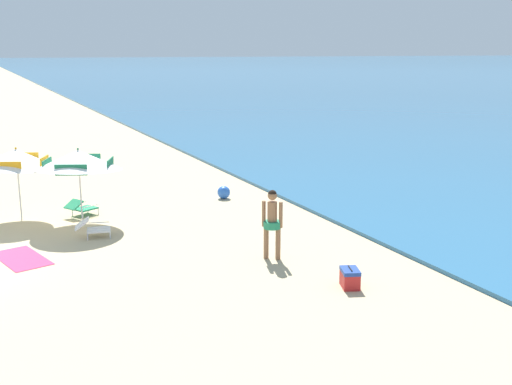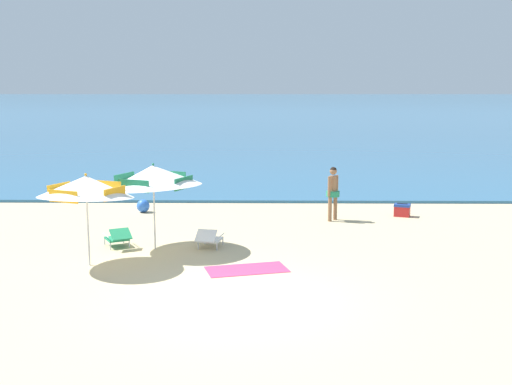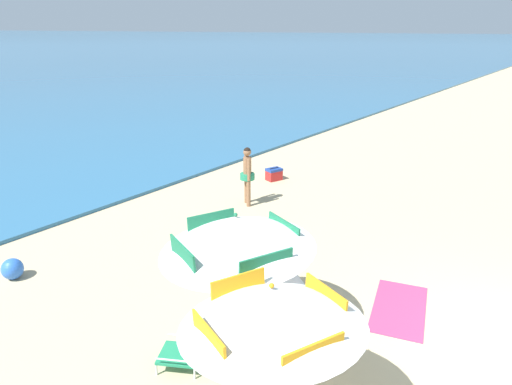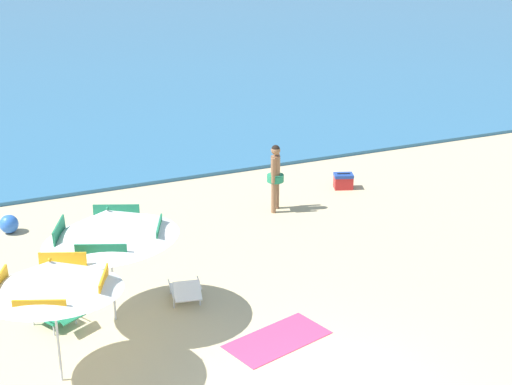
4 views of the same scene
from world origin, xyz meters
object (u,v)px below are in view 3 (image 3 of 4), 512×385
(person_standing_near_shore, at_px, (247,172))
(beach_towel, at_px, (399,308))
(beach_umbrella_striped_main, at_px, (236,233))
(beach_ball, at_px, (12,269))
(lounge_chair_beside_umbrella, at_px, (282,286))
(beach_umbrella_striped_second, at_px, (271,307))
(lounge_chair_under_umbrella, at_px, (189,351))
(cooler_box, at_px, (274,174))

(person_standing_near_shore, height_order, beach_towel, person_standing_near_shore)
(beach_towel, bearing_deg, beach_umbrella_striped_main, 142.59)
(beach_ball, height_order, beach_towel, beach_ball)
(beach_ball, bearing_deg, lounge_chair_beside_umbrella, -61.29)
(beach_umbrella_striped_second, relative_size, beach_towel, 1.50)
(person_standing_near_shore, relative_size, beach_ball, 3.91)
(beach_umbrella_striped_main, distance_m, person_standing_near_shore, 6.11)
(beach_umbrella_striped_main, relative_size, person_standing_near_shore, 2.01)
(lounge_chair_under_umbrella, height_order, lounge_chair_beside_umbrella, lounge_chair_beside_umbrella)
(person_standing_near_shore, distance_m, beach_towel, 6.02)
(person_standing_near_shore, xyz_separation_m, beach_towel, (-2.50, -5.39, -0.96))
(cooler_box, bearing_deg, beach_umbrella_striped_main, -149.39)
(lounge_chair_under_umbrella, height_order, beach_ball, lounge_chair_under_umbrella)
(person_standing_near_shore, relative_size, cooler_box, 2.86)
(beach_umbrella_striped_main, height_order, lounge_chair_under_umbrella, beach_umbrella_striped_main)
(lounge_chair_under_umbrella, distance_m, beach_ball, 4.67)
(beach_towel, bearing_deg, person_standing_near_shore, 65.15)
(beach_umbrella_striped_second, bearing_deg, beach_towel, -4.69)
(person_standing_near_shore, xyz_separation_m, beach_ball, (-6.11, 1.23, -0.75))
(lounge_chair_under_umbrella, height_order, person_standing_near_shore, person_standing_near_shore)
(beach_umbrella_striped_main, height_order, beach_umbrella_striped_second, beach_umbrella_striped_main)
(lounge_chair_under_umbrella, xyz_separation_m, beach_ball, (-0.27, 4.67, -0.06))
(cooler_box, bearing_deg, beach_ball, 176.20)
(beach_ball, bearing_deg, lounge_chair_under_umbrella, -86.73)
(beach_umbrella_striped_second, distance_m, cooler_box, 10.33)
(beach_umbrella_striped_main, bearing_deg, lounge_chair_beside_umbrella, 2.10)
(beach_umbrella_striped_second, distance_m, person_standing_near_shore, 8.01)
(lounge_chair_beside_umbrella, height_order, beach_ball, lounge_chair_beside_umbrella)
(beach_umbrella_striped_second, xyz_separation_m, person_standing_near_shore, (6.12, 5.09, -0.87))
(beach_umbrella_striped_second, bearing_deg, beach_ball, 89.90)
(beach_umbrella_striped_main, relative_size, beach_towel, 1.87)
(beach_umbrella_striped_main, bearing_deg, beach_towel, -37.41)
(beach_ball, bearing_deg, beach_umbrella_striped_main, -75.56)
(beach_umbrella_striped_main, relative_size, lounge_chair_beside_umbrella, 3.41)
(lounge_chair_beside_umbrella, height_order, person_standing_near_shore, person_standing_near_shore)
(lounge_chair_under_umbrella, bearing_deg, person_standing_near_shore, 30.46)
(cooler_box, bearing_deg, person_standing_near_shore, -163.69)
(beach_ball, bearing_deg, beach_umbrella_striped_second, -90.10)
(lounge_chair_beside_umbrella, bearing_deg, beach_umbrella_striped_main, -177.90)
(beach_umbrella_striped_second, height_order, lounge_chair_under_umbrella, beach_umbrella_striped_second)
(beach_umbrella_striped_main, distance_m, beach_umbrella_striped_second, 1.97)
(lounge_chair_under_umbrella, distance_m, beach_towel, 3.89)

